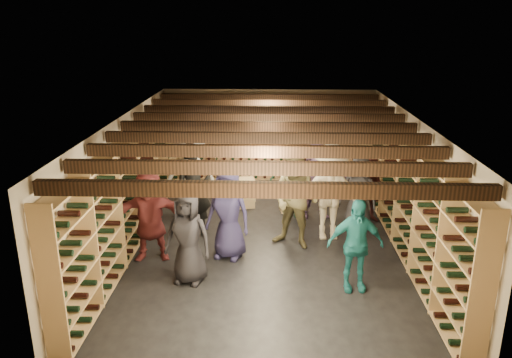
{
  "coord_description": "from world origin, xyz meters",
  "views": [
    {
      "loc": [
        0.09,
        -8.97,
        4.16
      ],
      "look_at": [
        -0.22,
        0.2,
        1.19
      ],
      "focal_mm": 35.0,
      "sensor_mm": 36.0,
      "label": 1
    }
  ],
  "objects_px": {
    "person_1": "(194,191)",
    "person_11": "(316,181)",
    "person_4": "(355,245)",
    "person_10": "(290,181)",
    "person_0": "(188,237)",
    "person_2": "(296,200)",
    "person_9": "(190,175)",
    "person_3": "(330,192)",
    "person_8": "(371,188)",
    "crate_loose": "(337,190)",
    "crate_stack_left": "(244,193)",
    "crate_stack_right": "(291,204)",
    "person_6": "(228,214)",
    "person_5": "(150,215)",
    "person_12": "(359,193)"
  },
  "relations": [
    {
      "from": "person_2",
      "to": "person_9",
      "type": "relative_size",
      "value": 1.03
    },
    {
      "from": "crate_stack_left",
      "to": "person_1",
      "type": "height_order",
      "value": "person_1"
    },
    {
      "from": "person_0",
      "to": "crate_stack_right",
      "type": "bearing_deg",
      "value": 73.92
    },
    {
      "from": "person_3",
      "to": "person_10",
      "type": "relative_size",
      "value": 1.21
    },
    {
      "from": "person_1",
      "to": "person_5",
      "type": "bearing_deg",
      "value": -145.62
    },
    {
      "from": "crate_loose",
      "to": "crate_stack_right",
      "type": "bearing_deg",
      "value": -134.95
    },
    {
      "from": "person_2",
      "to": "person_3",
      "type": "height_order",
      "value": "person_3"
    },
    {
      "from": "person_8",
      "to": "person_3",
      "type": "bearing_deg",
      "value": -124.55
    },
    {
      "from": "person_1",
      "to": "person_11",
      "type": "height_order",
      "value": "person_1"
    },
    {
      "from": "crate_stack_right",
      "to": "person_5",
      "type": "relative_size",
      "value": 0.32
    },
    {
      "from": "person_2",
      "to": "person_3",
      "type": "bearing_deg",
      "value": 54.57
    },
    {
      "from": "person_8",
      "to": "person_9",
      "type": "xyz_separation_m",
      "value": [
        -3.87,
        0.25,
        0.17
      ]
    },
    {
      "from": "crate_stack_right",
      "to": "person_5",
      "type": "xyz_separation_m",
      "value": [
        -2.59,
        -2.41,
        0.67
      ]
    },
    {
      "from": "person_1",
      "to": "person_11",
      "type": "bearing_deg",
      "value": 2.73
    },
    {
      "from": "person_6",
      "to": "person_2",
      "type": "bearing_deg",
      "value": 39.74
    },
    {
      "from": "person_10",
      "to": "person_2",
      "type": "bearing_deg",
      "value": -95.43
    },
    {
      "from": "crate_loose",
      "to": "person_10",
      "type": "xyz_separation_m",
      "value": [
        -1.23,
        -1.48,
        0.7
      ]
    },
    {
      "from": "person_1",
      "to": "person_8",
      "type": "xyz_separation_m",
      "value": [
        3.6,
        0.93,
        -0.21
      ]
    },
    {
      "from": "person_2",
      "to": "person_5",
      "type": "bearing_deg",
      "value": -143.11
    },
    {
      "from": "crate_stack_right",
      "to": "person_0",
      "type": "xyz_separation_m",
      "value": [
        -1.77,
        -3.23,
        0.62
      ]
    },
    {
      "from": "person_10",
      "to": "person_8",
      "type": "bearing_deg",
      "value": -15.25
    },
    {
      "from": "person_0",
      "to": "person_9",
      "type": "height_order",
      "value": "person_9"
    },
    {
      "from": "person_0",
      "to": "person_5",
      "type": "bearing_deg",
      "value": 147.53
    },
    {
      "from": "person_4",
      "to": "person_10",
      "type": "distance_m",
      "value": 3.23
    },
    {
      "from": "crate_loose",
      "to": "person_1",
      "type": "xyz_separation_m",
      "value": [
        -3.14,
        -2.66,
        0.87
      ]
    },
    {
      "from": "person_1",
      "to": "person_3",
      "type": "xyz_separation_m",
      "value": [
        2.63,
        0.02,
        -0.0
      ]
    },
    {
      "from": "crate_stack_left",
      "to": "crate_loose",
      "type": "relative_size",
      "value": 1.36
    },
    {
      "from": "person_0",
      "to": "person_2",
      "type": "relative_size",
      "value": 0.85
    },
    {
      "from": "person_0",
      "to": "person_12",
      "type": "relative_size",
      "value": 1.02
    },
    {
      "from": "crate_stack_left",
      "to": "person_3",
      "type": "distance_m",
      "value": 2.48
    },
    {
      "from": "crate_loose",
      "to": "person_0",
      "type": "height_order",
      "value": "person_0"
    },
    {
      "from": "crate_loose",
      "to": "person_10",
      "type": "distance_m",
      "value": 2.05
    },
    {
      "from": "person_0",
      "to": "person_10",
      "type": "relative_size",
      "value": 1.01
    },
    {
      "from": "person_4",
      "to": "person_6",
      "type": "relative_size",
      "value": 0.91
    },
    {
      "from": "person_5",
      "to": "person_9",
      "type": "height_order",
      "value": "person_9"
    },
    {
      "from": "person_3",
      "to": "person_6",
      "type": "xyz_separation_m",
      "value": [
        -1.9,
        -0.88,
        -0.11
      ]
    },
    {
      "from": "person_6",
      "to": "person_5",
      "type": "bearing_deg",
      "value": -157.71
    },
    {
      "from": "person_3",
      "to": "person_8",
      "type": "relative_size",
      "value": 1.28
    },
    {
      "from": "crate_loose",
      "to": "person_1",
      "type": "distance_m",
      "value": 4.2
    },
    {
      "from": "person_10",
      "to": "person_11",
      "type": "xyz_separation_m",
      "value": [
        0.55,
        -0.06,
        0.04
      ]
    },
    {
      "from": "crate_loose",
      "to": "person_6",
      "type": "bearing_deg",
      "value": -124.33
    },
    {
      "from": "person_9",
      "to": "crate_loose",
      "type": "bearing_deg",
      "value": 17.64
    },
    {
      "from": "crate_stack_left",
      "to": "crate_stack_right",
      "type": "height_order",
      "value": "crate_stack_left"
    },
    {
      "from": "person_1",
      "to": "person_10",
      "type": "relative_size",
      "value": 1.21
    },
    {
      "from": "crate_stack_left",
      "to": "person_11",
      "type": "height_order",
      "value": "person_11"
    },
    {
      "from": "person_4",
      "to": "person_5",
      "type": "height_order",
      "value": "person_5"
    },
    {
      "from": "person_5",
      "to": "person_12",
      "type": "xyz_separation_m",
      "value": [
        3.92,
        1.45,
        -0.06
      ]
    },
    {
      "from": "person_12",
      "to": "person_6",
      "type": "bearing_deg",
      "value": -130.21
    },
    {
      "from": "crate_loose",
      "to": "person_1",
      "type": "relative_size",
      "value": 0.26
    },
    {
      "from": "person_3",
      "to": "person_2",
      "type": "bearing_deg",
      "value": -154.83
    }
  ]
}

